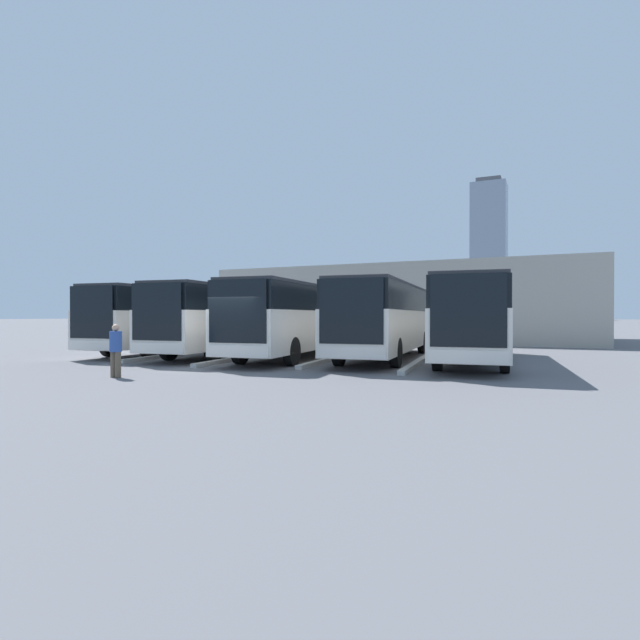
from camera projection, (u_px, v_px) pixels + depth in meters
name	position (u px, v px, depth m)	size (l,w,h in m)	color
ground_plane	(232.00, 369.00, 17.39)	(600.00, 600.00, 0.00)	#5B5B60
bus_0	(474.00, 318.00, 19.90)	(3.60, 11.95, 3.20)	silver
curb_divider_0	(418.00, 362.00, 19.09)	(0.24, 7.70, 0.15)	#B2B2AD
bus_1	(386.00, 317.00, 21.60)	(3.60, 11.95, 3.20)	silver
curb_divider_1	(331.00, 359.00, 20.79)	(0.24, 7.70, 0.15)	#B2B2AD
bus_2	(300.00, 317.00, 22.20)	(3.60, 11.95, 3.20)	silver
curb_divider_2	(244.00, 357.00, 21.39)	(0.24, 7.70, 0.15)	#B2B2AD
bus_3	(234.00, 317.00, 23.90)	(3.60, 11.95, 3.20)	silver
curb_divider_3	(179.00, 354.00, 23.10)	(0.24, 7.70, 0.15)	#B2B2AD
bus_4	(177.00, 317.00, 25.69)	(3.60, 11.95, 3.20)	silver
pedestrian	(116.00, 349.00, 14.99)	(0.39, 0.38, 1.61)	brown
station_building	(408.00, 305.00, 39.51)	(26.91, 15.90, 5.48)	#A8A399
office_tower	(489.00, 251.00, 238.70)	(15.97, 15.97, 67.30)	#7F8EA3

